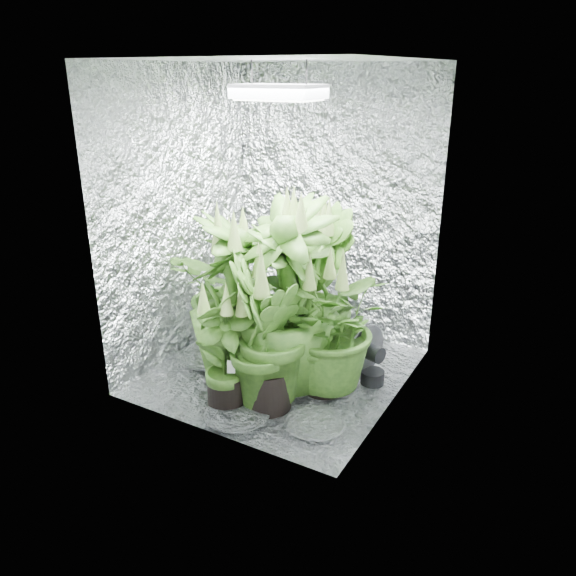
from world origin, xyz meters
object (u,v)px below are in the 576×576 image
Objects in this scene: plant_e at (325,326)px; plant_f at (226,350)px; plant_d at (235,302)px; circulation_fan at (370,359)px; grow_lamp at (279,92)px; plant_g at (267,337)px; plant_a at (234,290)px; plant_h at (284,298)px; plant_b at (313,283)px; plant_c at (315,294)px.

plant_f is (-0.43, -0.46, -0.07)m from plant_e.
plant_d is 3.01× the size of circulation_fan.
grow_lamp reaches higher than plant_g.
plant_e is at bearing 46.94° from plant_f.
plant_f is at bearing -59.67° from plant_a.
plant_g is 0.79× the size of plant_h.
plant_h is at bearing -79.23° from plant_b.
plant_f is at bearing -65.83° from plant_d.
plant_e is (0.37, -0.56, -0.03)m from plant_b.
plant_a is at bearing 167.42° from plant_e.
plant_c is 0.56m from circulation_fan.
plant_b reaches higher than plant_a.
plant_c reaches higher than circulation_fan.
plant_f is (-0.26, -0.66, -0.18)m from plant_c.
plant_g is 0.31m from plant_h.
plant_b reaches higher than plant_g.
plant_g is at bearing -83.01° from plant_h.
plant_h is at bearing -24.34° from plant_a.
plant_a is 0.76× the size of plant_h.
plant_a is 1.17× the size of plant_f.
plant_c reaches higher than plant_f.
plant_d is 0.96m from circulation_fan.
plant_c reaches higher than plant_b.
plant_b is 0.90× the size of plant_c.
plant_b is 0.74m from circulation_fan.
plant_a reaches higher than plant_f.
grow_lamp is 1.43m from plant_b.
plant_g reaches higher than plant_a.
plant_e is at bearing -56.34° from plant_b.
plant_d is at bearing -137.98° from plant_c.
plant_d reaches higher than plant_g.
plant_a is at bearing -177.95° from plant_c.
grow_lamp is at bearing -143.63° from plant_c.
plant_e is 0.31m from plant_h.
plant_c is 1.16× the size of plant_g.
plant_c is at bearing 74.80° from plant_h.
plant_b is at bearing 90.63° from grow_lamp.
plant_f is at bearing -133.06° from plant_e.
grow_lamp is 0.47× the size of plant_e.
grow_lamp is 1.53m from plant_f.
plant_e is at bearing -9.94° from grow_lamp.
grow_lamp is at bearing -14.71° from plant_a.
plant_d is at bearing 114.17° from plant_f.
plant_g is at bearing -41.57° from plant_a.
plant_c is at bearing 130.96° from plant_e.
plant_a is at bearing 125.43° from plant_d.
plant_h reaches higher than plant_a.
plant_c is at bearing 42.02° from plant_d.
plant_e reaches higher than plant_f.
plant_h reaches higher than plant_d.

